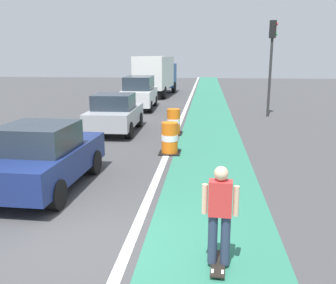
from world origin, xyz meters
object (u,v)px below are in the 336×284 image
Objects in this scene: traffic_barrel_front at (170,138)px; traffic_light_corner at (272,52)px; parked_suv_third at (139,92)px; delivery_truck_down_block at (156,73)px; parked_sedan_second at (115,113)px; traffic_barrel_mid at (174,122)px; parked_sedan_nearest at (44,157)px; skateboarder_on_lane at (220,214)px.

traffic_barrel_front is 10.07m from traffic_light_corner.
parked_suv_third is 0.60× the size of delivery_truck_down_block.
traffic_barrel_mid is at bearing -3.19° from parked_sedan_second.
parked_sedan_nearest is 3.81× the size of traffic_barrel_mid.
delivery_truck_down_block is (0.01, 8.02, 0.81)m from parked_suv_third.
traffic_light_corner is at bearing 61.33° from traffic_barrel_front.
parked_sedan_nearest is 14.44m from parked_suv_third.
traffic_light_corner reaches higher than skateboarder_on_lane.
traffic_barrel_mid is 15.76m from delivery_truck_down_block.
skateboarder_on_lane is 18.17m from parked_suv_third.
delivery_truck_down_block reaches higher than skateboarder_on_lane.
traffic_barrel_front is (2.75, -3.39, -0.30)m from parked_sedan_second.
parked_sedan_nearest is 3.81× the size of traffic_barrel_front.
delivery_truck_down_block is at bearing 99.89° from skateboarder_on_lane.
parked_sedan_nearest is at bearing -89.22° from parked_suv_third.
parked_sedan_second is 15.34m from delivery_truck_down_block.
parked_sedan_second reaches higher than skateboarder_on_lane.
skateboarder_on_lane is 11.15m from parked_sedan_second.
delivery_truck_down_block reaches higher than parked_sedan_second.
parked_sedan_nearest is 22.48m from delivery_truck_down_block.
parked_suv_third is (-4.48, 17.61, 0.12)m from skateboarder_on_lane.
delivery_truck_down_block reaches higher than traffic_barrel_mid.
parked_suv_third reaches higher than parked_sedan_nearest.
parked_sedan_second is at bearing -89.08° from delivery_truck_down_block.
skateboarder_on_lane is 5.33m from parked_sedan_nearest.
parked_suv_third is at bearing 163.67° from traffic_light_corner.
skateboarder_on_lane is 10.31m from traffic_barrel_mid.
traffic_barrel_mid is (-0.16, 3.24, 0.00)m from traffic_barrel_front.
parked_sedan_nearest is 14.53m from traffic_light_corner.
parked_sedan_second is (-4.22, 10.32, -0.08)m from skateboarder_on_lane.
parked_sedan_nearest is at bearing -90.46° from parked_sedan_second.
traffic_barrel_mid is (2.84, -7.43, -0.50)m from parked_suv_third.
traffic_barrel_mid is (2.59, -0.14, -0.30)m from parked_sedan_second.
traffic_light_corner is (4.62, 8.44, 2.97)m from traffic_barrel_front.
parked_sedan_second is 0.53× the size of delivery_truck_down_block.
traffic_barrel_front is (3.00, -10.68, -0.50)m from parked_suv_third.
traffic_barrel_front is at bearing -87.19° from traffic_barrel_mid.
traffic_barrel_front is at bearing -50.98° from parked_sedan_second.
parked_sedan_second is 2.61m from traffic_barrel_mid.
traffic_barrel_mid is at bearing -69.09° from parked_suv_third.
parked_suv_third is (-0.20, 14.44, 0.20)m from parked_sedan_nearest.
delivery_truck_down_block is 1.52× the size of traffic_light_corner.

